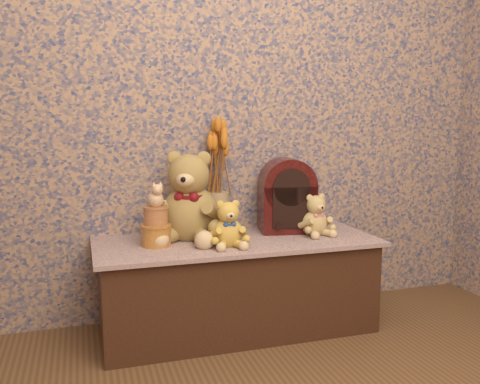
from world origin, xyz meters
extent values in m
cube|color=#374270|center=(0.00, 1.50, 1.30)|extent=(3.00, 0.10, 2.60)
cube|color=#384273|center=(0.00, 1.23, 0.23)|extent=(1.36, 0.56, 0.45)
cylinder|color=tan|center=(-0.04, 1.43, 0.56)|extent=(0.13, 0.13, 0.21)
cylinder|color=gold|center=(-0.39, 1.22, 0.50)|extent=(0.17, 0.17, 0.10)
cylinder|color=tan|center=(-0.39, 1.22, 0.59)|extent=(0.12, 0.12, 0.09)
camera|label=1|loc=(-0.71, -1.09, 1.03)|focal=38.24mm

